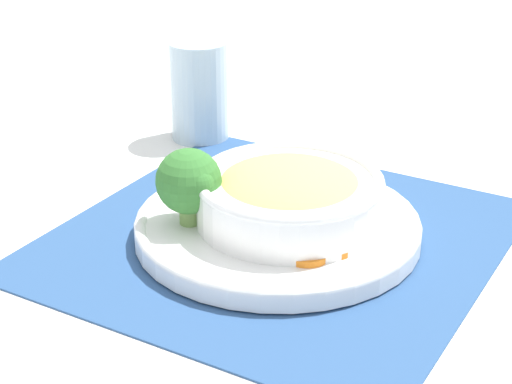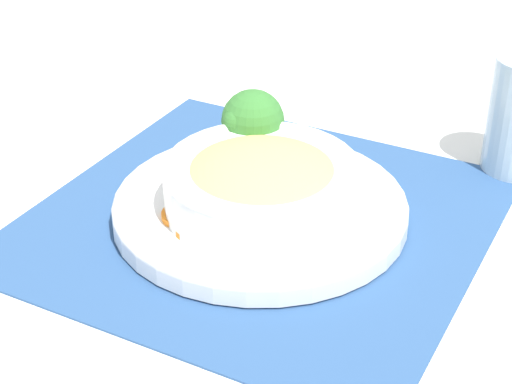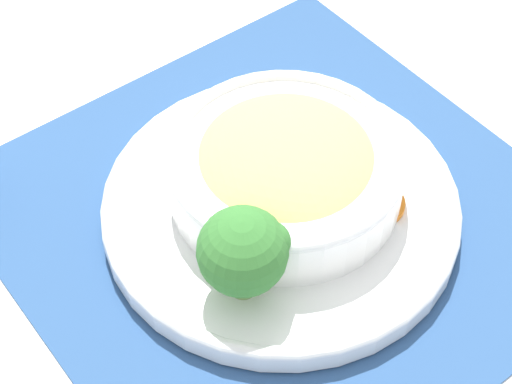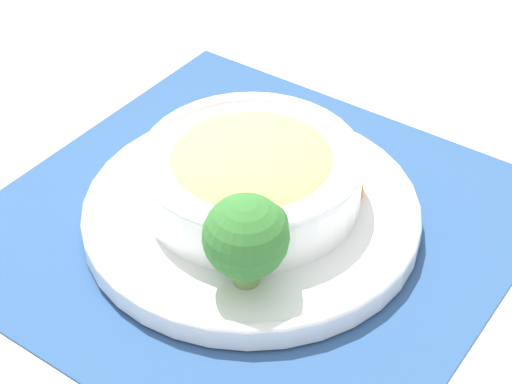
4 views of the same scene
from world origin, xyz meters
name	(u,v)px [view 1 (image 1 of 4)]	position (x,y,z in m)	size (l,w,h in m)	color
ground_plane	(277,239)	(0.00, 0.00, 0.00)	(4.00, 4.00, 0.00)	white
placemat	(277,237)	(0.00, 0.00, 0.00)	(0.41, 0.41, 0.00)	#2D5184
plate	(277,225)	(0.00, 0.00, 0.02)	(0.28, 0.28, 0.02)	white
bowl	(289,194)	(-0.01, -0.01, 0.05)	(0.18, 0.18, 0.06)	white
broccoli_floret	(189,182)	(0.07, 0.05, 0.06)	(0.06, 0.06, 0.08)	#759E51
carrot_slice_near	(307,254)	(-0.06, 0.05, 0.02)	(0.04, 0.04, 0.01)	orange
carrot_slice_middle	(331,247)	(-0.07, 0.03, 0.02)	(0.04, 0.04, 0.01)	orange
water_glass	(200,96)	(0.21, -0.19, 0.06)	(0.07, 0.07, 0.12)	silver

